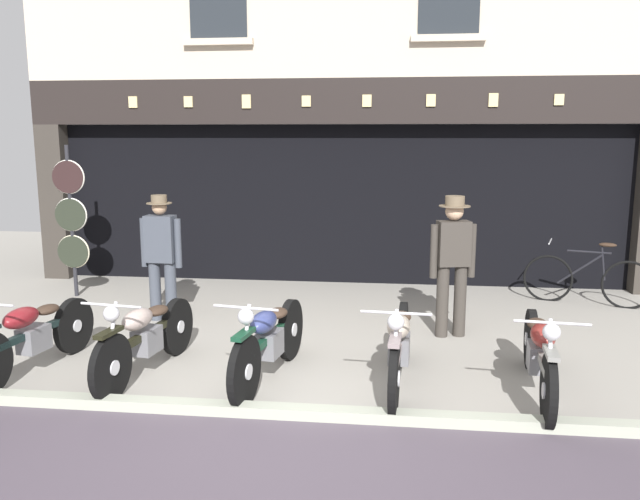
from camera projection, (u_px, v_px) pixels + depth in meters
ground at (261, 486)px, 4.61m from camera, size 22.09×22.00×0.18m
shop_facade at (347, 176)px, 12.14m from camera, size 10.39×4.42×5.98m
motorcycle_left at (32, 334)px, 6.59m from camera, size 0.62×1.92×0.91m
motorcycle_center_left at (146, 336)px, 6.54m from camera, size 0.62×1.95×0.92m
motorcycle_center at (269, 339)px, 6.39m from camera, size 0.62×1.97×0.93m
motorcycle_center_right at (399, 344)px, 6.25m from camera, size 0.62×2.01×0.92m
motorcycle_right at (540, 352)px, 6.04m from camera, size 0.62×2.05×0.91m
salesman_left at (161, 252)px, 8.41m from camera, size 0.56×0.33×1.67m
shopkeeper_center at (453, 258)px, 7.73m from camera, size 0.55×0.37×1.73m
tyre_sign_pole at (71, 216)px, 9.62m from camera, size 0.51×0.06×2.29m
advert_board_near at (482, 176)px, 10.26m from camera, size 0.67×0.03×0.98m
advert_board_far at (552, 179)px, 10.14m from camera, size 0.77×0.03×0.90m
leaning_bicycle at (588, 279)px, 9.30m from camera, size 1.71×0.67×0.94m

